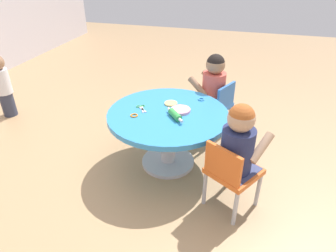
{
  "coord_description": "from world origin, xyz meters",
  "views": [
    {
      "loc": [
        -1.97,
        -0.55,
        1.57
      ],
      "look_at": [
        0.0,
        0.0,
        0.36
      ],
      "focal_mm": 32.13,
      "sensor_mm": 36.0,
      "label": 1
    }
  ],
  "objects": [
    {
      "name": "playdough_blob_1",
      "position": [
        0.05,
        -0.09,
        0.49
      ],
      "size": [
        0.15,
        0.15,
        0.02
      ],
      "primitive_type": "cylinder",
      "color": "pink",
      "rests_on": "craft_table"
    },
    {
      "name": "child_chair_right",
      "position": [
        0.58,
        -0.3,
        0.31
      ],
      "size": [
        0.4,
        0.4,
        0.54
      ],
      "color": "#B7B7BC",
      "rests_on": "ground"
    },
    {
      "name": "cookie_cutter_1",
      "position": [
        0.29,
        -0.21,
        0.49
      ],
      "size": [
        0.06,
        0.06,
        0.01
      ],
      "primitive_type": "torus",
      "color": "#3F99D8",
      "rests_on": "craft_table"
    },
    {
      "name": "ground_plane",
      "position": [
        0.0,
        0.0,
        0.0
      ],
      "size": [
        10.0,
        10.0,
        0.0
      ],
      "primitive_type": "plane",
      "color": "tan"
    },
    {
      "name": "cookie_cutter_0",
      "position": [
        -0.12,
        0.23,
        0.49
      ],
      "size": [
        0.06,
        0.06,
        0.01
      ],
      "primitive_type": "torus",
      "color": "orange",
      "rests_on": "craft_table"
    },
    {
      "name": "toddler_standing",
      "position": [
        0.37,
        1.9,
        0.36
      ],
      "size": [
        0.17,
        0.17,
        0.67
      ],
      "color": "#33384C",
      "rests_on": "ground"
    },
    {
      "name": "seated_child_right",
      "position": [
        0.59,
        -0.26,
        0.53
      ],
      "size": [
        0.39,
        0.43,
        0.51
      ],
      "color": "#3F4772",
      "rests_on": "ground"
    },
    {
      "name": "playdough_blob_0",
      "position": [
        0.15,
        0.02,
        0.49
      ],
      "size": [
        0.1,
        0.1,
        0.01
      ],
      "primitive_type": "cylinder",
      "color": "#F2CC72",
      "rests_on": "craft_table"
    },
    {
      "name": "child_chair_left",
      "position": [
        -0.37,
        -0.53,
        0.31
      ],
      "size": [
        0.41,
        0.41,
        0.54
      ],
      "color": "#B7B7BC",
      "rests_on": "ground"
    },
    {
      "name": "craft_table",
      "position": [
        0.0,
        0.0,
        0.38
      ],
      "size": [
        0.94,
        0.94,
        0.48
      ],
      "color": "silver",
      "rests_on": "ground"
    },
    {
      "name": "rolling_pin",
      "position": [
        -0.07,
        -0.07,
        0.51
      ],
      "size": [
        0.19,
        0.17,
        0.05
      ],
      "color": "green",
      "rests_on": "craft_table"
    },
    {
      "name": "seated_child_left",
      "position": [
        -0.34,
        -0.55,
        0.53
      ],
      "size": [
        0.44,
        0.41,
        0.51
      ],
      "color": "#3F4772",
      "rests_on": "ground"
    },
    {
      "name": "craft_scissors",
      "position": [
        0.02,
        0.22,
        0.49
      ],
      "size": [
        0.14,
        0.12,
        0.01
      ],
      "color": "silver",
      "rests_on": "craft_table"
    }
  ]
}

